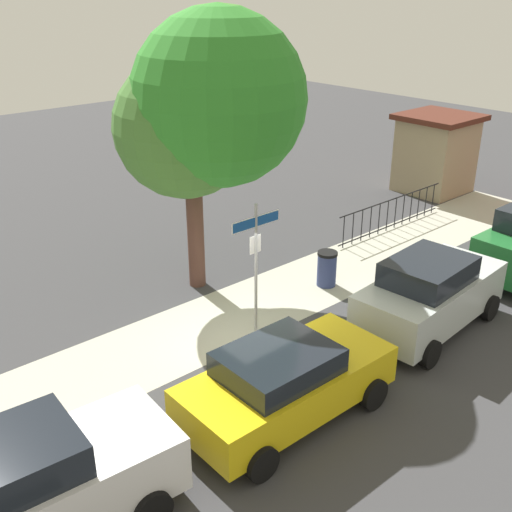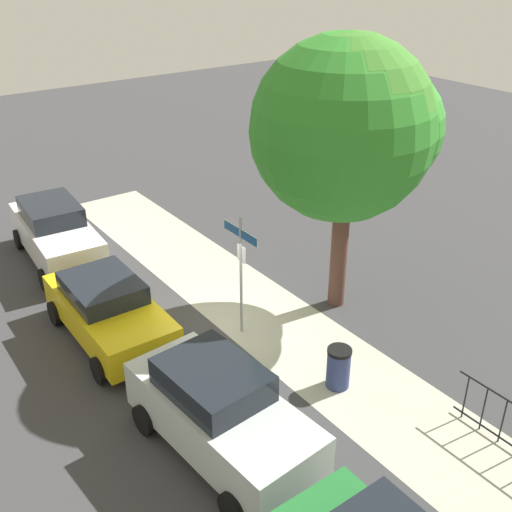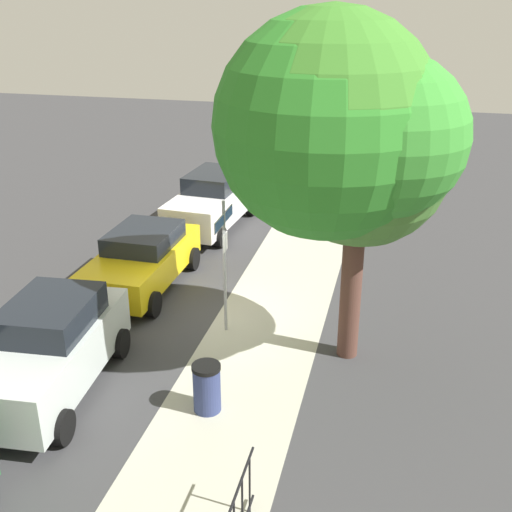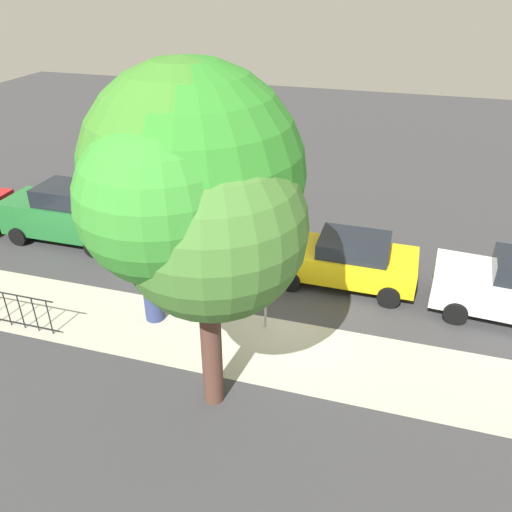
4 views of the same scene
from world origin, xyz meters
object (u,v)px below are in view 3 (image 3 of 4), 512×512
Objects in this scene: street_sign at (224,245)px; car_yellow at (142,258)px; car_white at (213,200)px; car_silver at (50,348)px; shade_tree at (343,133)px; trash_bin at (207,387)px.

car_yellow is at bearing -121.69° from street_sign.
car_silver is (9.60, -0.33, 0.01)m from car_white.
shade_tree reaches higher than car_white.
street_sign is at bearing -170.57° from trash_bin.
trash_bin is (-0.09, 3.15, -0.45)m from car_silver.
car_silver is at bearing 2.27° from car_yellow.
car_yellow is (4.80, -0.46, -0.12)m from car_white.
car_white is at bearing 175.19° from car_yellow.
car_white is 1.09× the size of car_yellow.
car_white is at bearing -146.14° from shade_tree.
car_yellow is (-1.72, -2.78, -1.33)m from street_sign.
car_white is at bearing 173.72° from car_silver.
car_yellow is 4.81m from car_silver.
car_silver reaches higher than trash_bin.
shade_tree is 9.60m from car_white.
car_yellow is at bearing 177.27° from car_silver.
car_yellow is at bearing -145.20° from trash_bin.
shade_tree is at bearing 65.97° from car_yellow.
trash_bin is at bearing -42.14° from shade_tree.
car_white is (-7.25, -4.87, -3.99)m from shade_tree.
shade_tree reaches higher than street_sign.
street_sign reaches higher than car_silver.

